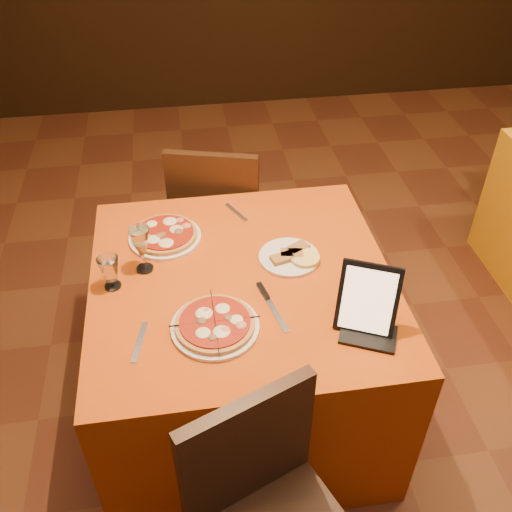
{
  "coord_description": "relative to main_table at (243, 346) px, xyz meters",
  "views": [
    {
      "loc": [
        -0.78,
        -1.15,
        2.14
      ],
      "look_at": [
        -0.55,
        0.38,
        0.86
      ],
      "focal_mm": 40.0,
      "sensor_mm": 36.0,
      "label": 1
    }
  ],
  "objects": [
    {
      "name": "floor",
      "position": [
        0.6,
        -0.4,
        -0.38
      ],
      "size": [
        6.0,
        7.0,
        0.01
      ],
      "primitive_type": "cube",
      "color": "#5E2D19",
      "rests_on": "ground"
    },
    {
      "name": "main_table",
      "position": [
        0.0,
        0.0,
        0.0
      ],
      "size": [
        1.1,
        1.1,
        0.75
      ],
      "primitive_type": "cube",
      "color": "#C3490C",
      "rests_on": "floor"
    },
    {
      "name": "chair_main_far",
      "position": [
        0.0,
        0.81,
        0.08
      ],
      "size": [
        0.53,
        0.53,
        0.91
      ],
      "primitive_type": null,
      "rotation": [
        0.0,
        0.0,
        2.87
      ],
      "color": "black",
      "rests_on": "floor"
    },
    {
      "name": "pizza_near",
      "position": [
        -0.12,
        -0.24,
        0.39
      ],
      "size": [
        0.29,
        0.29,
        0.03
      ],
      "rotation": [
        0.0,
        0.0,
        -0.43
      ],
      "color": "white",
      "rests_on": "main_table"
    },
    {
      "name": "pizza_far",
      "position": [
        -0.27,
        0.27,
        0.39
      ],
      "size": [
        0.28,
        0.28,
        0.03
      ],
      "rotation": [
        0.0,
        0.0,
        -0.1
      ],
      "color": "white",
      "rests_on": "main_table"
    },
    {
      "name": "cutlet_dish",
      "position": [
        0.19,
        0.08,
        0.39
      ],
      "size": [
        0.23,
        0.23,
        0.03
      ],
      "rotation": [
        0.0,
        0.0,
        0.39
      ],
      "color": "white",
      "rests_on": "main_table"
    },
    {
      "name": "wine_glass",
      "position": [
        -0.35,
        0.1,
        0.47
      ],
      "size": [
        0.08,
        0.08,
        0.19
      ],
      "primitive_type": null,
      "rotation": [
        0.0,
        0.0,
        0.09
      ],
      "color": "#CBC273",
      "rests_on": "main_table"
    },
    {
      "name": "water_glass",
      "position": [
        -0.46,
        0.02,
        0.44
      ],
      "size": [
        0.07,
        0.07,
        0.13
      ],
      "primitive_type": null,
      "rotation": [
        0.0,
        0.0,
        -0.15
      ],
      "color": "white",
      "rests_on": "main_table"
    },
    {
      "name": "tablet",
      "position": [
        0.37,
        -0.3,
        0.49
      ],
      "size": [
        0.22,
        0.17,
        0.23
      ],
      "primitive_type": "cube",
      "rotation": [
        -0.35,
        0.0,
        -0.43
      ],
      "color": "black",
      "rests_on": "main_table"
    },
    {
      "name": "knife",
      "position": [
        0.08,
        -0.18,
        0.38
      ],
      "size": [
        0.08,
        0.25,
        0.01
      ],
      "primitive_type": "cube",
      "rotation": [
        0.0,
        0.0,
        1.8
      ],
      "color": "#B6B4BB",
      "rests_on": "main_table"
    },
    {
      "name": "fork_near",
      "position": [
        -0.37,
        -0.27,
        0.38
      ],
      "size": [
        0.05,
        0.17,
        0.01
      ],
      "primitive_type": "cube",
      "rotation": [
        0.0,
        0.0,
        1.36
      ],
      "color": "#ADAFB4",
      "rests_on": "main_table"
    },
    {
      "name": "fork_far",
      "position": [
        0.03,
        0.4,
        0.38
      ],
      "size": [
        0.08,
        0.14,
        0.01
      ],
      "primitive_type": "cube",
      "rotation": [
        0.0,
        0.0,
        2.04
      ],
      "color": "#A9A8AF",
      "rests_on": "main_table"
    }
  ]
}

